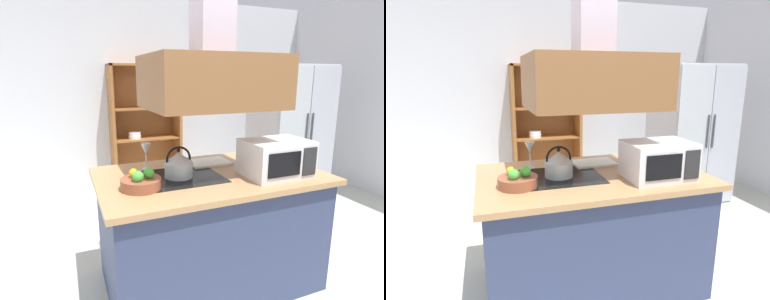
% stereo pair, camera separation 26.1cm
% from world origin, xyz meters
% --- Properties ---
extents(wall_back, '(6.00, 0.12, 2.70)m').
position_xyz_m(wall_back, '(0.00, 3.00, 1.35)').
color(wall_back, silver).
rests_on(wall_back, ground).
extents(kitchen_island, '(1.65, 1.00, 0.90)m').
position_xyz_m(kitchen_island, '(-0.00, 0.29, 0.45)').
color(kitchen_island, navy).
rests_on(kitchen_island, ground).
extents(range_hood, '(0.90, 0.70, 1.32)m').
position_xyz_m(range_hood, '(-0.00, 0.29, 1.69)').
color(range_hood, brown).
extents(refrigerator, '(0.90, 0.77, 1.74)m').
position_xyz_m(refrigerator, '(1.83, 1.65, 0.87)').
color(refrigerator, silver).
rests_on(refrigerator, ground).
extents(dish_cabinet, '(1.00, 0.40, 1.77)m').
position_xyz_m(dish_cabinet, '(0.13, 2.78, 0.78)').
color(dish_cabinet, '#975929').
rests_on(dish_cabinet, ground).
extents(kettle, '(0.20, 0.20, 0.22)m').
position_xyz_m(kettle, '(-0.25, 0.29, 0.99)').
color(kettle, '#B2C0C1').
rests_on(kettle, kitchen_island).
extents(cutting_board, '(0.35, 0.25, 0.02)m').
position_xyz_m(cutting_board, '(0.10, 0.53, 0.91)').
color(cutting_board, white).
rests_on(cutting_board, kitchen_island).
extents(microwave, '(0.46, 0.35, 0.26)m').
position_xyz_m(microwave, '(0.42, 0.07, 1.03)').
color(microwave, silver).
rests_on(microwave, kitchen_island).
extents(wine_glass_on_counter, '(0.08, 0.08, 0.21)m').
position_xyz_m(wine_glass_on_counter, '(-0.41, 0.57, 1.05)').
color(wine_glass_on_counter, silver).
rests_on(wine_glass_on_counter, kitchen_island).
extents(fruit_bowl, '(0.26, 0.26, 0.14)m').
position_xyz_m(fruit_bowl, '(-0.55, 0.15, 0.95)').
color(fruit_bowl, brown).
rests_on(fruit_bowl, kitchen_island).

